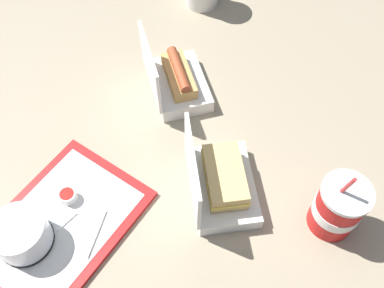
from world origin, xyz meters
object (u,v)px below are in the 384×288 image
at_px(ketchup_cup, 68,196).
at_px(plastic_fork, 95,233).
at_px(clamshell_hotdog_left, 176,80).
at_px(soda_cup_right, 338,207).
at_px(clamshell_sandwich_corner, 220,182).
at_px(food_tray, 60,226).
at_px(cake_container, 21,235).

height_order(ketchup_cup, plastic_fork, ketchup_cup).
height_order(clamshell_hotdog_left, soda_cup_right, soda_cup_right).
relative_size(ketchup_cup, plastic_fork, 0.36).
xyz_separation_m(clamshell_hotdog_left, clamshell_sandwich_corner, (0.20, 0.25, 0.00)).
bearing_deg(soda_cup_right, clamshell_sandwich_corner, -75.78).
bearing_deg(clamshell_sandwich_corner, food_tray, -44.14).
distance_m(food_tray, clamshell_hotdog_left, 0.47).
distance_m(clamshell_hotdog_left, clamshell_sandwich_corner, 0.32).
bearing_deg(ketchup_cup, cake_container, -5.00).
height_order(clamshell_sandwich_corner, soda_cup_right, soda_cup_right).
distance_m(cake_container, clamshell_sandwich_corner, 0.43).
relative_size(cake_container, ketchup_cup, 2.96).
distance_m(food_tray, ketchup_cup, 0.07).
bearing_deg(cake_container, food_tray, 152.18).
distance_m(cake_container, plastic_fork, 0.15).
bearing_deg(cake_container, clamshell_sandwich_corner, 138.52).
xyz_separation_m(ketchup_cup, clamshell_sandwich_corner, (-0.20, 0.28, 0.02)).
bearing_deg(clamshell_sandwich_corner, clamshell_hotdog_left, -128.98).
bearing_deg(cake_container, soda_cup_right, 126.06).
bearing_deg(clamshell_hotdog_left, soda_cup_right, 74.10).
relative_size(food_tray, clamshell_sandwich_corner, 1.51).
relative_size(clamshell_sandwich_corner, soda_cup_right, 1.23).
height_order(food_tray, soda_cup_right, soda_cup_right).
relative_size(cake_container, plastic_fork, 1.07).
xyz_separation_m(clamshell_hotdog_left, soda_cup_right, (0.14, 0.50, 0.03)).
xyz_separation_m(food_tray, soda_cup_right, (-0.32, 0.50, 0.07)).
distance_m(ketchup_cup, soda_cup_right, 0.59).
xyz_separation_m(plastic_fork, clamshell_hotdog_left, (-0.44, -0.08, 0.03)).
bearing_deg(plastic_fork, soda_cup_right, 108.09).
relative_size(food_tray, clamshell_hotdog_left, 1.58).
height_order(cake_container, ketchup_cup, cake_container).
bearing_deg(food_tray, ketchup_cup, -159.45).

